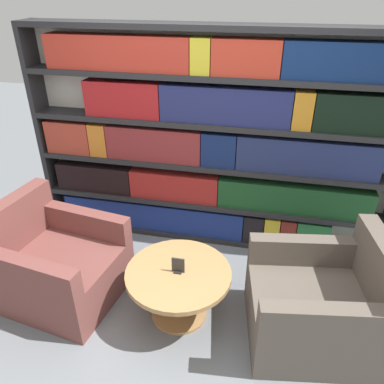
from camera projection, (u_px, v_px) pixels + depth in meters
name	position (u px, v px, depth m)	size (l,w,h in m)	color
ground_plane	(179.00, 325.00, 3.00)	(14.00, 14.00, 0.00)	slate
bookshelf	(209.00, 145.00, 3.57)	(3.49, 0.30, 2.11)	silver
armchair_left	(56.00, 265.00, 3.18)	(1.06, 0.96, 0.86)	brown
armchair_right	(320.00, 306.00, 2.78)	(1.07, 0.97, 0.86)	brown
coffee_table	(179.00, 284.00, 2.94)	(0.82, 0.82, 0.45)	#AD7F4C
table_sign	(178.00, 266.00, 2.85)	(0.10, 0.06, 0.13)	black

